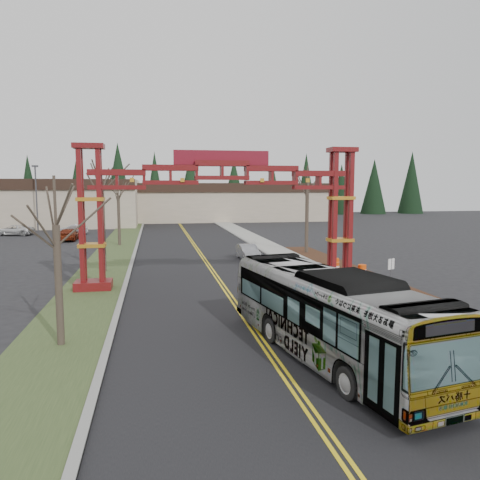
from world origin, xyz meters
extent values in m
plane|color=black|center=(0.00, 0.00, 0.00)|extent=(200.00, 200.00, 0.00)
cube|color=black|center=(0.00, 25.00, 0.01)|extent=(12.00, 110.00, 0.02)
cube|color=yellow|center=(-0.12, 25.00, 0.03)|extent=(0.12, 100.00, 0.01)
cube|color=yellow|center=(0.12, 25.00, 0.03)|extent=(0.12, 100.00, 0.01)
cube|color=gray|center=(6.15, 25.00, 0.07)|extent=(0.30, 110.00, 0.15)
cube|color=gray|center=(7.60, 25.00, 0.08)|extent=(2.60, 110.00, 0.14)
cube|color=black|center=(10.20, 10.00, 0.06)|extent=(2.60, 50.00, 0.12)
cube|color=#344824|center=(-8.00, 25.00, 0.04)|extent=(4.00, 110.00, 0.08)
cube|color=gray|center=(-6.15, 25.00, 0.07)|extent=(0.30, 110.00, 0.15)
cube|color=#5A110B|center=(-8.00, 18.00, 0.30)|extent=(2.20, 1.60, 0.60)
cube|color=#5A110B|center=(-8.55, 17.65, 4.60)|extent=(0.28, 0.28, 8.00)
cube|color=#5A110B|center=(-7.45, 17.65, 4.60)|extent=(0.28, 0.28, 8.00)
cube|color=#5A110B|center=(-8.55, 18.35, 4.60)|extent=(0.28, 0.28, 8.00)
cube|color=#5A110B|center=(-7.45, 18.35, 4.60)|extent=(0.28, 0.28, 8.00)
cube|color=orange|center=(-8.00, 18.00, 2.80)|extent=(1.60, 1.10, 0.22)
cube|color=orange|center=(-8.00, 18.00, 5.60)|extent=(1.60, 1.10, 0.22)
cube|color=#5A110B|center=(-8.00, 18.00, 8.75)|extent=(1.80, 1.20, 0.30)
cube|color=#5A110B|center=(8.00, 18.00, 0.30)|extent=(2.20, 1.60, 0.60)
cube|color=#5A110B|center=(7.45, 17.65, 4.60)|extent=(0.28, 0.28, 8.00)
cube|color=#5A110B|center=(8.55, 17.65, 4.60)|extent=(0.28, 0.28, 8.00)
cube|color=#5A110B|center=(7.45, 18.35, 4.60)|extent=(0.28, 0.28, 8.00)
cube|color=#5A110B|center=(8.55, 18.35, 4.60)|extent=(0.28, 0.28, 8.00)
cube|color=orange|center=(8.00, 18.00, 2.80)|extent=(1.60, 1.10, 0.22)
cube|color=orange|center=(8.00, 18.00, 5.60)|extent=(1.60, 1.10, 0.22)
cube|color=#5A110B|center=(8.00, 18.00, 8.75)|extent=(1.80, 1.20, 0.30)
cube|color=#5A110B|center=(0.00, 18.00, 7.50)|extent=(16.00, 0.90, 1.00)
cube|color=#5A110B|center=(0.00, 18.00, 6.60)|extent=(16.00, 0.90, 0.60)
cube|color=maroon|center=(0.00, 18.00, 8.15)|extent=(6.00, 0.25, 0.90)
cube|color=tan|center=(10.00, 80.00, 3.50)|extent=(38.00, 20.00, 7.00)
cube|color=black|center=(10.00, 69.90, 6.20)|extent=(38.00, 0.40, 1.60)
cone|color=black|center=(-29.50, 92.00, 6.50)|extent=(5.60, 5.60, 13.00)
cylinder|color=#382D26|center=(-29.50, 92.00, 0.80)|extent=(0.80, 0.80, 1.60)
cone|color=black|center=(-21.00, 92.00, 6.50)|extent=(5.60, 5.60, 13.00)
cylinder|color=#382D26|center=(-21.00, 92.00, 0.80)|extent=(0.80, 0.80, 1.60)
cone|color=black|center=(-12.50, 92.00, 6.50)|extent=(5.60, 5.60, 13.00)
cylinder|color=#382D26|center=(-12.50, 92.00, 0.80)|extent=(0.80, 0.80, 1.60)
cone|color=black|center=(-4.00, 92.00, 6.50)|extent=(5.60, 5.60, 13.00)
cylinder|color=#382D26|center=(-4.00, 92.00, 0.80)|extent=(0.80, 0.80, 1.60)
cone|color=black|center=(4.50, 92.00, 6.50)|extent=(5.60, 5.60, 13.00)
cylinder|color=#382D26|center=(4.50, 92.00, 0.80)|extent=(0.80, 0.80, 1.60)
cone|color=black|center=(13.00, 92.00, 6.50)|extent=(5.60, 5.60, 13.00)
cylinder|color=#382D26|center=(13.00, 92.00, 0.80)|extent=(0.80, 0.80, 1.60)
cone|color=black|center=(21.50, 92.00, 6.50)|extent=(5.60, 5.60, 13.00)
cylinder|color=#382D26|center=(21.50, 92.00, 0.80)|extent=(0.80, 0.80, 1.60)
cone|color=black|center=(30.00, 92.00, 6.50)|extent=(5.60, 5.60, 13.00)
cylinder|color=#382D26|center=(30.00, 92.00, 0.80)|extent=(0.80, 0.80, 1.60)
cone|color=black|center=(38.50, 92.00, 6.50)|extent=(5.60, 5.60, 13.00)
cylinder|color=#382D26|center=(38.50, 92.00, 0.80)|extent=(0.80, 0.80, 1.60)
cone|color=black|center=(47.00, 92.00, 6.50)|extent=(5.60, 5.60, 13.00)
cylinder|color=#382D26|center=(47.00, 92.00, 0.80)|extent=(0.80, 0.80, 1.60)
cone|color=black|center=(55.50, 92.00, 6.50)|extent=(5.60, 5.60, 13.00)
cylinder|color=#382D26|center=(55.50, 92.00, 0.80)|extent=(0.80, 0.80, 1.60)
imported|color=#95979C|center=(2.03, 4.47, 1.67)|extent=(4.92, 12.27, 3.33)
imported|color=#A5A8AD|center=(3.75, 28.20, 0.67)|extent=(1.60, 4.11, 1.34)
imported|color=maroon|center=(-14.25, 46.44, 0.71)|extent=(2.06, 4.93, 1.42)
imported|color=#AFB4B7|center=(-15.05, 53.68, 0.66)|extent=(4.13, 1.87, 1.31)
imported|color=silver|center=(-22.38, 53.86, 0.69)|extent=(5.32, 3.26, 1.38)
cylinder|color=#382D26|center=(-8.00, 7.67, 2.43)|extent=(0.29, 0.29, 4.86)
cylinder|color=#382D26|center=(-8.00, 7.67, 5.77)|extent=(0.11, 0.11, 2.00)
cylinder|color=#382D26|center=(-8.00, 24.33, 3.23)|extent=(0.34, 0.34, 6.46)
cylinder|color=#382D26|center=(-8.00, 24.33, 7.54)|extent=(0.13, 0.13, 2.36)
cylinder|color=#382D26|center=(-8.00, 40.34, 2.71)|extent=(0.32, 0.32, 5.41)
cylinder|color=#382D26|center=(-8.00, 40.34, 6.41)|extent=(0.12, 0.12, 2.19)
cylinder|color=#382D26|center=(10.00, 30.96, 3.05)|extent=(0.34, 0.34, 6.09)
cylinder|color=#382D26|center=(10.00, 30.96, 7.14)|extent=(0.13, 0.13, 2.31)
cylinder|color=#3F3F44|center=(-20.59, 59.00, 4.56)|extent=(0.20, 0.20, 9.13)
cube|color=#3F3F44|center=(-20.59, 59.00, 9.23)|extent=(0.81, 0.41, 0.25)
cylinder|color=#3F3F44|center=(9.04, 12.95, 1.13)|extent=(0.06, 0.06, 2.26)
cube|color=white|center=(9.04, 12.95, 1.95)|extent=(0.49, 0.24, 0.62)
cylinder|color=#ED4E0D|center=(9.63, 17.97, 0.53)|extent=(0.56, 0.56, 1.07)
cylinder|color=white|center=(9.63, 17.97, 0.70)|extent=(0.58, 0.58, 0.13)
cylinder|color=white|center=(9.63, 17.97, 0.37)|extent=(0.58, 0.58, 0.13)
cylinder|color=#ED4E0D|center=(8.70, 20.31, 0.44)|extent=(0.46, 0.46, 0.89)
cylinder|color=white|center=(8.70, 20.31, 0.58)|extent=(0.48, 0.48, 0.11)
cylinder|color=white|center=(8.70, 20.31, 0.31)|extent=(0.48, 0.48, 0.11)
cylinder|color=#ED4E0D|center=(9.40, 22.05, 0.45)|extent=(0.47, 0.47, 0.91)
cylinder|color=white|center=(9.40, 22.05, 0.59)|extent=(0.49, 0.49, 0.11)
cylinder|color=white|center=(9.40, 22.05, 0.32)|extent=(0.49, 0.49, 0.11)
camera|label=1|loc=(-4.23, -11.42, 6.33)|focal=35.00mm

